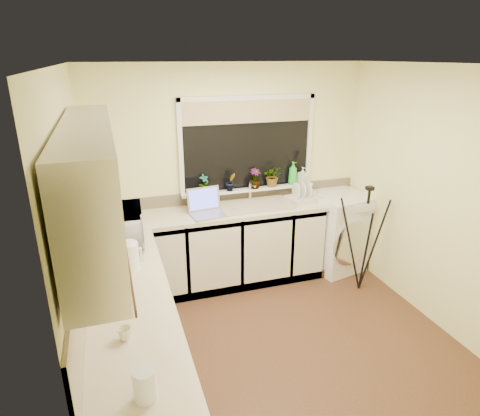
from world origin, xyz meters
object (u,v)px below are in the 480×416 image
laptop (206,207)px  dish_rack (303,199)px  tripod (364,240)px  soap_bottle_green (293,173)px  kettle (129,257)px  plant_b (231,182)px  plant_c (255,179)px  microwave (120,227)px  washing_machine (337,231)px  plant_a (204,184)px  soap_bottle_clear (303,175)px  cup_left (125,334)px  glass_jug (145,385)px  steel_jar (115,295)px  plant_d (273,176)px  cup_back (313,193)px

laptop → dish_rack: 1.18m
tripod → soap_bottle_green: size_ratio=4.44×
kettle → soap_bottle_green: (2.02, 1.30, 0.18)m
plant_b → dish_rack: bearing=-12.8°
plant_c → microwave: bearing=-154.0°
washing_machine → plant_a: (-1.60, 0.25, 0.69)m
plant_b → soap_bottle_clear: bearing=0.3°
soap_bottle_green → dish_rack: bearing=-79.5°
microwave → soap_bottle_green: (2.05, 0.78, 0.13)m
soap_bottle_clear → plant_a: bearing=179.1°
plant_b → soap_bottle_clear: plant_b is taller
soap_bottle_clear → cup_left: bearing=-135.6°
glass_jug → microwave: microwave is taller
washing_machine → microwave: bearing=179.5°
plant_a → cup_left: bearing=-114.8°
glass_jug → plant_c: 3.10m
glass_jug → soap_bottle_clear: bearing=51.2°
laptop → steel_jar: (-1.01, -1.48, -0.02)m
dish_rack → microwave: microwave is taller
washing_machine → laptop: (-1.65, -0.02, 0.50)m
plant_d → washing_machine: bearing=-17.7°
plant_b → soap_bottle_green: 0.79m
kettle → plant_c: plant_c is taller
dish_rack → tripod: 0.84m
steel_jar → cup_back: steel_jar is taller
plant_c → soap_bottle_clear: plant_c is taller
plant_a → plant_b: bearing=-4.5°
tripod → plant_d: plant_d is taller
cup_back → cup_left: cup_back is taller
steel_jar → plant_d: bearing=42.9°
washing_machine → plant_a: bearing=159.0°
plant_c → soap_bottle_clear: bearing=-0.2°
cup_back → microwave: bearing=-163.8°
laptop → kettle: size_ratio=1.86×
glass_jug → microwave: size_ratio=0.30×
kettle → soap_bottle_clear: 2.49m
steel_jar → cup_left: (0.04, -0.44, -0.01)m
plant_b → steel_jar: bearing=-128.1°
dish_rack → tripod: size_ratio=0.31×
dish_rack → plant_b: 0.88m
washing_machine → plant_b: size_ratio=4.49×
dish_rack → steel_jar: steel_jar is taller
glass_jug → soap_bottle_green: soap_bottle_green is taller
soap_bottle_green → cup_left: soap_bottle_green is taller
microwave → plant_b: plant_b is taller
tripod → microwave: 2.58m
plant_d → soap_bottle_clear: 0.38m
plant_d → steel_jar: bearing=-137.1°
plant_b → cup_back: plant_b is taller
microwave → plant_d: size_ratio=2.33×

